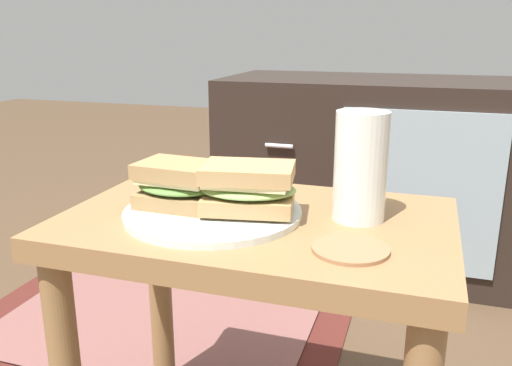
% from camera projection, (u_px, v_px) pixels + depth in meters
% --- Properties ---
extents(side_table, '(0.56, 0.36, 0.46)m').
position_uv_depth(side_table, '(256.00, 273.00, 0.80)').
color(side_table, olive).
rests_on(side_table, ground).
extents(tv_cabinet, '(0.96, 0.46, 0.58)m').
position_uv_depth(tv_cabinet, '(380.00, 173.00, 1.66)').
color(tv_cabinet, black).
rests_on(tv_cabinet, ground).
extents(area_rug, '(0.94, 0.61, 0.01)m').
position_uv_depth(area_rug, '(155.00, 324.00, 1.35)').
color(area_rug, '#4C1E19').
rests_on(area_rug, ground).
extents(plate, '(0.26, 0.26, 0.01)m').
position_uv_depth(plate, '(213.00, 212.00, 0.78)').
color(plate, silver).
rests_on(plate, side_table).
extents(sandwich_front, '(0.12, 0.09, 0.07)m').
position_uv_depth(sandwich_front, '(178.00, 184.00, 0.78)').
color(sandwich_front, '#9E7A4C').
rests_on(sandwich_front, plate).
extents(sandwich_back, '(0.15, 0.12, 0.07)m').
position_uv_depth(sandwich_back, '(248.00, 188.00, 0.75)').
color(sandwich_back, tan).
rests_on(sandwich_back, plate).
extents(beer_glass, '(0.07, 0.07, 0.15)m').
position_uv_depth(beer_glass, '(360.00, 168.00, 0.74)').
color(beer_glass, silver).
rests_on(beer_glass, side_table).
extents(coaster, '(0.10, 0.10, 0.01)m').
position_uv_depth(coaster, '(350.00, 249.00, 0.65)').
color(coaster, '#996B47').
rests_on(coaster, side_table).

